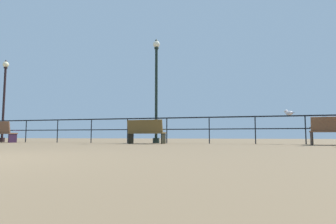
% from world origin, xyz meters
% --- Properties ---
extents(pier_railing, '(19.55, 0.05, 1.08)m').
position_xyz_m(pier_railing, '(0.00, 8.87, 0.79)').
color(pier_railing, black).
rests_on(pier_railing, ground_plane).
extents(bench_near_left, '(1.54, 0.75, 0.94)m').
position_xyz_m(bench_near_left, '(0.26, 8.02, 0.51)').
color(bench_near_left, brown).
rests_on(bench_near_left, ground_plane).
extents(lamppost_left, '(0.30, 0.30, 4.25)m').
position_xyz_m(lamppost_left, '(-7.82, 9.06, 2.36)').
color(lamppost_left, black).
rests_on(lamppost_left, ground_plane).
extents(lamppost_center, '(0.30, 0.30, 4.60)m').
position_xyz_m(lamppost_center, '(0.36, 9.06, 2.45)').
color(lamppost_center, black).
rests_on(lamppost_center, ground_plane).
extents(seagull_on_rail, '(0.36, 0.38, 0.22)m').
position_xyz_m(seagull_on_rail, '(5.65, 8.89, 1.18)').
color(seagull_on_rail, silver).
rests_on(seagull_on_rail, pier_railing).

